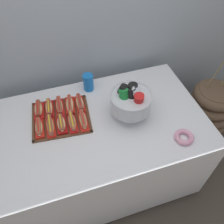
# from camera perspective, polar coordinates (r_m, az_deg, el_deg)

# --- Properties ---
(ground_plane) EXTENTS (10.00, 10.00, 0.00)m
(ground_plane) POSITION_cam_1_polar(r_m,az_deg,el_deg) (2.32, -2.12, -14.42)
(ground_plane) COLOR #4C4238
(back_wall) EXTENTS (6.00, 0.10, 2.60)m
(back_wall) POSITION_cam_1_polar(r_m,az_deg,el_deg) (1.81, -9.36, 23.08)
(back_wall) COLOR #9EA8B2
(back_wall) RESTS_ON ground_plane
(buffet_table) EXTENTS (1.51, 0.91, 0.77)m
(buffet_table) POSITION_cam_1_polar(r_m,az_deg,el_deg) (1.97, -2.45, -9.14)
(buffet_table) COLOR silver
(buffet_table) RESTS_ON ground_plane
(floor_vase) EXTENTS (0.48, 0.48, 1.06)m
(floor_vase) POSITION_cam_1_polar(r_m,az_deg,el_deg) (2.58, 22.08, 0.11)
(floor_vase) COLOR brown
(floor_vase) RESTS_ON ground_plane
(serving_tray) EXTENTS (0.44, 0.40, 0.01)m
(serving_tray) POSITION_cam_1_polar(r_m,az_deg,el_deg) (1.73, -12.24, -1.31)
(serving_tray) COLOR #56331E
(serving_tray) RESTS_ON buffet_table
(hot_dog_0) EXTENTS (0.07, 0.16, 0.06)m
(hot_dog_0) POSITION_cam_1_polar(r_m,az_deg,el_deg) (1.67, -17.27, -3.63)
(hot_dog_0) COLOR red
(hot_dog_0) RESTS_ON serving_tray
(hot_dog_1) EXTENTS (0.07, 0.18, 0.06)m
(hot_dog_1) POSITION_cam_1_polar(r_m,az_deg,el_deg) (1.66, -14.74, -3.23)
(hot_dog_1) COLOR red
(hot_dog_1) RESTS_ON serving_tray
(hot_dog_2) EXTENTS (0.08, 0.16, 0.06)m
(hot_dog_2) POSITION_cam_1_polar(r_m,az_deg,el_deg) (1.65, -12.19, -2.78)
(hot_dog_2) COLOR #B21414
(hot_dog_2) RESTS_ON serving_tray
(hot_dog_3) EXTENTS (0.06, 0.18, 0.06)m
(hot_dog_3) POSITION_cam_1_polar(r_m,az_deg,el_deg) (1.65, -9.62, -2.33)
(hot_dog_3) COLOR red
(hot_dog_3) RESTS_ON serving_tray
(hot_dog_4) EXTENTS (0.07, 0.18, 0.06)m
(hot_dog_4) POSITION_cam_1_polar(r_m,az_deg,el_deg) (1.65, -7.04, -1.94)
(hot_dog_4) COLOR red
(hot_dog_4) RESTS_ON serving_tray
(hot_dog_5) EXTENTS (0.08, 0.16, 0.06)m
(hot_dog_5) POSITION_cam_1_polar(r_m,az_deg,el_deg) (1.78, -17.38, 0.55)
(hot_dog_5) COLOR red
(hot_dog_5) RESTS_ON serving_tray
(hot_dog_6) EXTENTS (0.07, 0.18, 0.06)m
(hot_dog_6) POSITION_cam_1_polar(r_m,az_deg,el_deg) (1.77, -15.00, 0.94)
(hot_dog_6) COLOR red
(hot_dog_6) RESTS_ON serving_tray
(hot_dog_7) EXTENTS (0.07, 0.18, 0.06)m
(hot_dog_7) POSITION_cam_1_polar(r_m,az_deg,el_deg) (1.76, -12.61, 1.36)
(hot_dog_7) COLOR red
(hot_dog_7) RESTS_ON serving_tray
(hot_dog_8) EXTENTS (0.09, 0.19, 0.06)m
(hot_dog_8) POSITION_cam_1_polar(r_m,az_deg,el_deg) (1.76, -10.19, 1.71)
(hot_dog_8) COLOR red
(hot_dog_8) RESTS_ON serving_tray
(hot_dog_9) EXTENTS (0.07, 0.17, 0.06)m
(hot_dog_9) POSITION_cam_1_polar(r_m,az_deg,el_deg) (1.76, -7.78, 2.15)
(hot_dog_9) COLOR red
(hot_dog_9) RESTS_ON serving_tray
(punch_bowl) EXTENTS (0.29, 0.29, 0.26)m
(punch_bowl) POSITION_cam_1_polar(r_m,az_deg,el_deg) (1.60, 4.59, 2.75)
(punch_bowl) COLOR silver
(punch_bowl) RESTS_ON buffet_table
(cup_stack) EXTENTS (0.08, 0.08, 0.14)m
(cup_stack) POSITION_cam_1_polar(r_m,az_deg,el_deg) (1.86, -5.78, 7.16)
(cup_stack) COLOR blue
(cup_stack) RESTS_ON buffet_table
(donut) EXTENTS (0.13, 0.13, 0.03)m
(donut) POSITION_cam_1_polar(r_m,az_deg,el_deg) (1.64, 17.07, -5.83)
(donut) COLOR pink
(donut) RESTS_ON buffet_table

